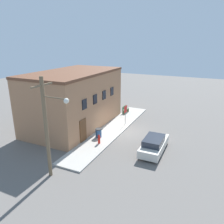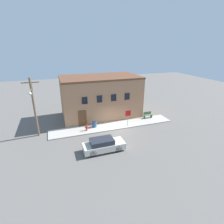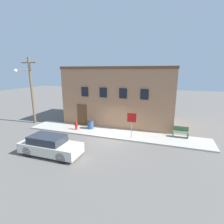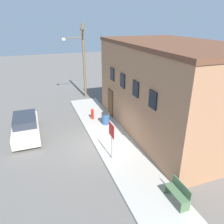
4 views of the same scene
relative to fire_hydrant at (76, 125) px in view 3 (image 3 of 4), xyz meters
name	(u,v)px [view 3 (image 3 of 4)]	position (x,y,z in m)	size (l,w,h in m)	color
ground_plane	(109,139)	(3.56, -0.90, -0.53)	(80.00, 80.00, 0.00)	#66605B
sidewalk	(113,133)	(3.56, 0.32, -0.47)	(16.17, 2.45, 0.12)	#B2ADA3
brick_building	(122,95)	(3.11, 4.56, 2.41)	(11.07, 6.15, 5.88)	#A87551
fire_hydrant	(76,125)	(0.00, 0.00, 0.00)	(0.44, 0.21, 0.82)	red
stop_sign	(132,121)	(5.34, -0.40, 1.07)	(0.73, 0.06, 2.09)	gray
bench	(180,132)	(9.15, 1.12, 0.01)	(1.22, 0.44, 0.89)	#4C6B47
trash_bin	(91,124)	(1.15, 0.68, 0.01)	(0.60, 0.60, 0.85)	#2D517F
utility_pole	(30,88)	(-5.53, 0.67, 3.20)	(1.80, 2.00, 6.81)	brown
parked_car	(50,146)	(0.78, -4.75, 0.12)	(4.15, 1.61, 1.33)	black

